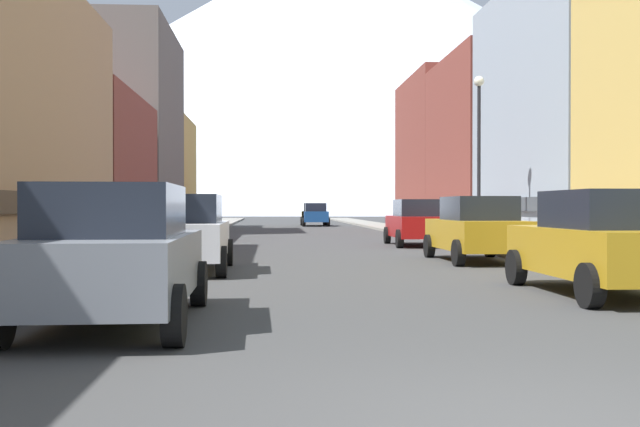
# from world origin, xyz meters

# --- Properties ---
(sidewalk_left) EXTENTS (2.50, 100.00, 0.15)m
(sidewalk_left) POSITION_xyz_m (-6.25, 35.00, 0.07)
(sidewalk_left) COLOR gray
(sidewalk_left) RESTS_ON ground
(sidewalk_right) EXTENTS (2.50, 100.00, 0.15)m
(sidewalk_right) POSITION_xyz_m (6.25, 35.00, 0.07)
(sidewalk_right) COLOR gray
(sidewalk_right) RESTS_ON ground
(storefront_left_2) EXTENTS (9.37, 10.30, 6.32)m
(storefront_left_2) POSITION_xyz_m (-12.04, 27.75, 3.04)
(storefront_left_2) COLOR brown
(storefront_left_2) RESTS_ON ground
(storefront_left_3) EXTENTS (8.28, 11.01, 11.72)m
(storefront_left_3) POSITION_xyz_m (-11.49, 38.80, 5.68)
(storefront_left_3) COLOR #66605B
(storefront_left_3) RESTS_ON ground
(storefront_left_4) EXTENTS (6.42, 8.13, 7.66)m
(storefront_left_4) POSITION_xyz_m (-10.56, 48.46, 3.69)
(storefront_left_4) COLOR #D8B259
(storefront_left_4) RESTS_ON ground
(storefront_right_2) EXTENTS (7.16, 11.08, 10.30)m
(storefront_right_2) POSITION_xyz_m (10.93, 23.45, 4.98)
(storefront_right_2) COLOR #99A5B2
(storefront_right_2) RESTS_ON ground
(storefront_right_3) EXTENTS (6.95, 10.11, 9.53)m
(storefront_right_3) POSITION_xyz_m (10.82, 34.42, 4.60)
(storefront_right_3) COLOR brown
(storefront_right_3) RESTS_ON ground
(storefront_right_4) EXTENTS (6.56, 10.89, 10.26)m
(storefront_right_4) POSITION_xyz_m (10.63, 44.94, 4.96)
(storefront_right_4) COLOR brown
(storefront_right_4) RESTS_ON ground
(car_left_0) EXTENTS (2.13, 4.43, 1.78)m
(car_left_0) POSITION_xyz_m (-3.80, 4.81, 0.90)
(car_left_0) COLOR slate
(car_left_0) RESTS_ON ground
(car_left_1) EXTENTS (2.11, 4.42, 1.78)m
(car_left_1) POSITION_xyz_m (-3.80, 12.51, 0.90)
(car_left_1) COLOR silver
(car_left_1) RESTS_ON ground
(car_right_0) EXTENTS (2.06, 4.40, 1.78)m
(car_right_0) POSITION_xyz_m (3.80, 7.45, 0.90)
(car_right_0) COLOR #B28419
(car_right_0) RESTS_ON ground
(car_right_1) EXTENTS (2.10, 4.42, 1.78)m
(car_right_1) POSITION_xyz_m (3.80, 15.19, 0.90)
(car_right_1) COLOR #B28419
(car_right_1) RESTS_ON ground
(car_right_2) EXTENTS (2.14, 4.44, 1.78)m
(car_right_2) POSITION_xyz_m (3.80, 23.41, 0.90)
(car_right_2) COLOR #9E1111
(car_right_2) RESTS_ON ground
(car_driving_0) EXTENTS (2.06, 4.40, 1.78)m
(car_driving_0) POSITION_xyz_m (1.60, 52.61, 0.90)
(car_driving_0) COLOR #19478C
(car_driving_0) RESTS_ON ground
(car_driving_1) EXTENTS (2.06, 4.40, 1.78)m
(car_driving_1) POSITION_xyz_m (1.60, 53.37, 0.90)
(car_driving_1) COLOR #B28419
(car_driving_1) RESTS_ON ground
(pedestrian_0) EXTENTS (0.36, 0.36, 1.67)m
(pedestrian_0) POSITION_xyz_m (6.25, 15.61, 0.92)
(pedestrian_0) COLOR navy
(pedestrian_0) RESTS_ON sidewalk_right
(streetlamp_right) EXTENTS (0.36, 0.36, 5.86)m
(streetlamp_right) POSITION_xyz_m (5.35, 20.38, 3.99)
(streetlamp_right) COLOR black
(streetlamp_right) RESTS_ON sidewalk_right
(mountain_backdrop) EXTENTS (305.42, 305.42, 100.60)m
(mountain_backdrop) POSITION_xyz_m (22.64, 260.00, 50.30)
(mountain_backdrop) COLOR silver
(mountain_backdrop) RESTS_ON ground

